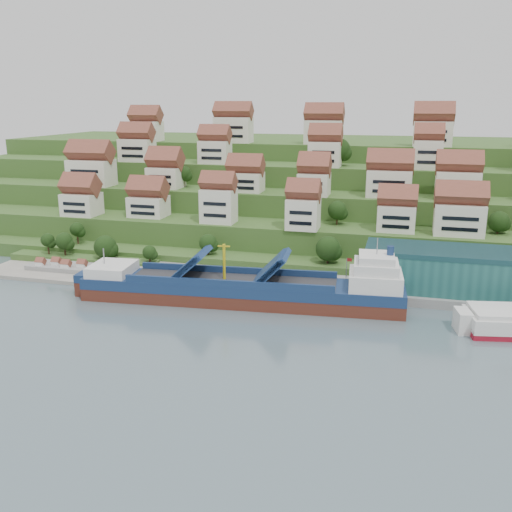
% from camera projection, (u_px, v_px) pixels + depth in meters
% --- Properties ---
extents(ground, '(300.00, 300.00, 0.00)m').
position_uv_depth(ground, '(263.00, 306.00, 132.46)').
color(ground, slate).
rests_on(ground, ground).
extents(quay, '(180.00, 14.00, 2.20)m').
position_uv_depth(quay, '(356.00, 289.00, 141.15)').
color(quay, gray).
rests_on(quay, ground).
extents(pebble_beach, '(45.00, 20.00, 1.00)m').
position_uv_depth(pebble_beach, '(71.00, 271.00, 158.02)').
color(pebble_beach, gray).
rests_on(pebble_beach, ground).
extents(hillside, '(260.00, 128.00, 31.00)m').
position_uv_depth(hillside, '(327.00, 193.00, 226.18)').
color(hillside, '#2D4C1E').
rests_on(hillside, ground).
extents(hillside_village, '(161.51, 64.59, 29.31)m').
position_uv_depth(hillside_village, '(313.00, 171.00, 182.64)').
color(hillside_village, silver).
rests_on(hillside_village, ground).
extents(hillside_trees, '(140.21, 62.40, 31.11)m').
position_uv_depth(hillside_trees, '(282.00, 202.00, 171.23)').
color(hillside_trees, '#1D3913').
rests_on(hillside_trees, ground).
extents(warehouse, '(60.00, 15.00, 10.00)m').
position_uv_depth(warehouse, '(495.00, 273.00, 133.41)').
color(warehouse, '#225E5B').
rests_on(warehouse, quay).
extents(flagpole, '(1.28, 0.16, 8.00)m').
position_uv_depth(flagpole, '(347.00, 271.00, 135.44)').
color(flagpole, gray).
rests_on(flagpole, quay).
extents(beach_huts, '(14.40, 3.70, 2.20)m').
position_uv_depth(beach_huts, '(62.00, 266.00, 156.94)').
color(beach_huts, white).
rests_on(beach_huts, pebble_beach).
extents(cargo_ship, '(76.09, 18.11, 16.68)m').
position_uv_depth(cargo_ship, '(249.00, 290.00, 133.70)').
color(cargo_ship, '#522419').
rests_on(cargo_ship, ground).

